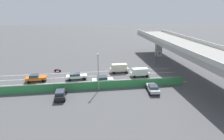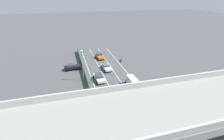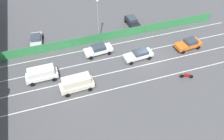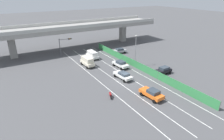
% 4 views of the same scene
% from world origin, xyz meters
% --- Properties ---
extents(ground_plane, '(300.00, 300.00, 0.00)m').
position_xyz_m(ground_plane, '(0.00, 0.00, 0.00)').
color(ground_plane, '#4C4C4F').
extents(lane_line_left_edge, '(0.14, 44.17, 0.01)m').
position_xyz_m(lane_line_left_edge, '(-4.80, 4.08, 0.00)').
color(lane_line_left_edge, silver).
rests_on(lane_line_left_edge, ground).
extents(lane_line_mid_left, '(0.14, 44.17, 0.01)m').
position_xyz_m(lane_line_mid_left, '(-1.60, 4.08, 0.00)').
color(lane_line_mid_left, silver).
rests_on(lane_line_mid_left, ground).
extents(lane_line_mid_right, '(0.14, 44.17, 0.01)m').
position_xyz_m(lane_line_mid_right, '(1.60, 4.08, 0.00)').
color(lane_line_mid_right, silver).
rests_on(lane_line_mid_right, ground).
extents(lane_line_right_edge, '(0.14, 44.17, 0.01)m').
position_xyz_m(lane_line_right_edge, '(4.80, 4.08, 0.00)').
color(lane_line_right_edge, silver).
rests_on(lane_line_right_edge, ground).
extents(elevated_overpass, '(56.50, 9.55, 8.05)m').
position_xyz_m(elevated_overpass, '(0.00, 28.17, 6.43)').
color(elevated_overpass, gray).
rests_on(elevated_overpass, ground).
extents(green_fence, '(0.10, 40.27, 1.71)m').
position_xyz_m(green_fence, '(6.27, 4.08, 0.86)').
color(green_fence, '#338447').
rests_on(green_fence, ground).
extents(car_van_white, '(2.06, 4.55, 2.05)m').
position_xyz_m(car_van_white, '(0.21, 16.38, 1.17)').
color(car_van_white, silver).
rests_on(car_van_white, ground).
extents(car_van_cream, '(2.15, 4.77, 2.28)m').
position_xyz_m(car_van_cream, '(-3.25, 11.96, 1.28)').
color(car_van_cream, beige).
rests_on(car_van_cream, ground).
extents(car_taxi_orange, '(2.36, 4.56, 1.66)m').
position_xyz_m(car_taxi_orange, '(0.02, -7.63, 0.90)').
color(car_taxi_orange, orange).
rests_on(car_taxi_orange, ground).
extents(car_hatchback_white, '(2.19, 4.78, 1.53)m').
position_xyz_m(car_hatchback_white, '(0.08, 1.31, 0.87)').
color(car_hatchback_white, silver).
rests_on(car_hatchback_white, ground).
extents(car_sedan_white, '(2.26, 4.71, 1.63)m').
position_xyz_m(car_sedan_white, '(3.25, 7.07, 0.90)').
color(car_sedan_white, white).
rests_on(car_sedan_white, ground).
extents(motorcycle, '(0.89, 1.85, 0.93)m').
position_xyz_m(motorcycle, '(-6.02, -3.75, 0.46)').
color(motorcycle, black).
rests_on(motorcycle, ground).
extents(parked_sedan_dark, '(4.30, 2.00, 1.62)m').
position_xyz_m(parked_sedan_dark, '(9.14, -1.17, 0.90)').
color(parked_sedan_dark, black).
rests_on(parked_sedan_dark, ground).
extents(parked_wagon_silver, '(4.39, 2.39, 1.51)m').
position_xyz_m(parked_wagon_silver, '(8.98, 16.45, 0.86)').
color(parked_wagon_silver, '#B2B5B7').
rests_on(parked_wagon_silver, ground).
extents(traffic_light, '(3.52, 0.78, 5.01)m').
position_xyz_m(traffic_light, '(-5.34, 22.76, 3.59)').
color(traffic_light, '#47474C').
rests_on(traffic_light, ground).
extents(street_lamp, '(0.60, 0.36, 7.65)m').
position_xyz_m(street_lamp, '(6.80, 5.98, 4.60)').
color(street_lamp, gray).
rests_on(street_lamp, ground).
extents(traffic_cone, '(0.47, 0.47, 0.56)m').
position_xyz_m(traffic_cone, '(5.46, 7.44, 0.26)').
color(traffic_cone, orange).
rests_on(traffic_cone, ground).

